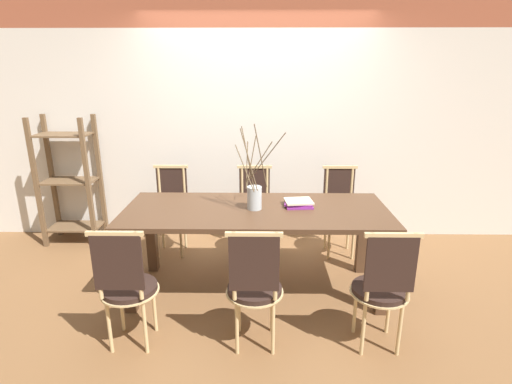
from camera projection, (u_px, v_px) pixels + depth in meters
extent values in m
plane|color=brown|center=(256.00, 289.00, 3.63)|extent=(16.00, 16.00, 0.00)
cube|color=silver|center=(258.00, 138.00, 4.53)|extent=(12.00, 0.06, 2.32)
cube|color=#4C3321|center=(256.00, 211.00, 3.40)|extent=(2.25, 0.91, 0.04)
cube|color=#4C3321|center=(128.00, 271.00, 3.19)|extent=(0.09, 0.09, 0.73)
cube|color=#4C3321|center=(384.00, 272.00, 3.17)|extent=(0.09, 0.09, 0.73)
cube|color=#4C3321|center=(151.00, 235.00, 3.87)|extent=(0.09, 0.09, 0.73)
cube|color=#4C3321|center=(362.00, 237.00, 3.84)|extent=(0.09, 0.09, 0.73)
cylinder|color=black|center=(130.00, 288.00, 2.80)|extent=(0.38, 0.38, 0.04)
cylinder|color=tan|center=(130.00, 291.00, 2.81)|extent=(0.41, 0.41, 0.01)
cylinder|color=tan|center=(121.00, 306.00, 2.99)|extent=(0.03, 0.03, 0.42)
cylinder|color=tan|center=(154.00, 306.00, 2.99)|extent=(0.03, 0.03, 0.42)
cylinder|color=tan|center=(109.00, 326.00, 2.75)|extent=(0.03, 0.03, 0.42)
cylinder|color=tan|center=(145.00, 327.00, 2.75)|extent=(0.03, 0.03, 0.42)
cylinder|color=tan|center=(97.00, 266.00, 2.57)|extent=(0.03, 0.03, 0.48)
cylinder|color=tan|center=(139.00, 266.00, 2.57)|extent=(0.03, 0.03, 0.48)
cube|color=black|center=(117.00, 263.00, 2.56)|extent=(0.33, 0.02, 0.38)
cube|color=tan|center=(114.00, 234.00, 2.51)|extent=(0.37, 0.03, 0.03)
cylinder|color=black|center=(255.00, 289.00, 2.79)|extent=(0.38, 0.38, 0.04)
cylinder|color=tan|center=(255.00, 292.00, 2.80)|extent=(0.41, 0.41, 0.01)
cylinder|color=tan|center=(239.00, 307.00, 2.98)|extent=(0.03, 0.03, 0.42)
cylinder|color=tan|center=(272.00, 307.00, 2.98)|extent=(0.03, 0.03, 0.42)
cylinder|color=tan|center=(237.00, 327.00, 2.74)|extent=(0.03, 0.03, 0.42)
cylinder|color=tan|center=(273.00, 328.00, 2.74)|extent=(0.03, 0.03, 0.42)
cylinder|color=tan|center=(234.00, 267.00, 2.56)|extent=(0.03, 0.03, 0.48)
cylinder|color=tan|center=(276.00, 267.00, 2.56)|extent=(0.03, 0.03, 0.48)
cube|color=black|center=(255.00, 264.00, 2.55)|extent=(0.33, 0.02, 0.38)
cube|color=tan|center=(255.00, 235.00, 2.49)|extent=(0.37, 0.03, 0.03)
cylinder|color=black|center=(379.00, 290.00, 2.78)|extent=(0.38, 0.38, 0.04)
cylinder|color=tan|center=(379.00, 293.00, 2.79)|extent=(0.41, 0.41, 0.01)
cylinder|color=tan|center=(355.00, 308.00, 2.97)|extent=(0.03, 0.03, 0.42)
cylinder|color=tan|center=(389.00, 308.00, 2.97)|extent=(0.03, 0.03, 0.42)
cylinder|color=tan|center=(363.00, 329.00, 2.73)|extent=(0.03, 0.03, 0.42)
cylinder|color=tan|center=(400.00, 329.00, 2.73)|extent=(0.03, 0.03, 0.42)
cylinder|color=tan|center=(369.00, 268.00, 2.55)|extent=(0.03, 0.03, 0.48)
cylinder|color=tan|center=(411.00, 268.00, 2.55)|extent=(0.03, 0.03, 0.48)
cube|color=black|center=(391.00, 265.00, 2.54)|extent=(0.33, 0.02, 0.38)
cube|color=tan|center=(394.00, 235.00, 2.48)|extent=(0.37, 0.03, 0.03)
cylinder|color=black|center=(170.00, 215.00, 4.21)|extent=(0.38, 0.38, 0.04)
cylinder|color=tan|center=(170.00, 217.00, 4.22)|extent=(0.41, 0.41, 0.01)
cylinder|color=tan|center=(181.00, 239.00, 4.16)|extent=(0.03, 0.03, 0.42)
cylinder|color=tan|center=(157.00, 239.00, 4.16)|extent=(0.03, 0.03, 0.42)
cylinder|color=tan|center=(185.00, 230.00, 4.39)|extent=(0.03, 0.03, 0.42)
cylinder|color=tan|center=(163.00, 230.00, 4.40)|extent=(0.03, 0.03, 0.42)
cylinder|color=tan|center=(184.00, 187.00, 4.29)|extent=(0.03, 0.03, 0.48)
cylinder|color=tan|center=(160.00, 187.00, 4.29)|extent=(0.03, 0.03, 0.48)
cube|color=black|center=(172.00, 185.00, 4.29)|extent=(0.33, 0.02, 0.38)
cube|color=tan|center=(171.00, 167.00, 4.22)|extent=(0.37, 0.03, 0.03)
cylinder|color=black|center=(254.00, 215.00, 4.20)|extent=(0.38, 0.38, 0.04)
cylinder|color=tan|center=(254.00, 217.00, 4.21)|extent=(0.41, 0.41, 0.01)
cylinder|color=tan|center=(266.00, 240.00, 4.15)|extent=(0.03, 0.03, 0.42)
cylinder|color=tan|center=(242.00, 240.00, 4.15)|extent=(0.03, 0.03, 0.42)
cylinder|color=tan|center=(266.00, 231.00, 4.38)|extent=(0.03, 0.03, 0.42)
cylinder|color=tan|center=(243.00, 230.00, 4.39)|extent=(0.03, 0.03, 0.42)
cylinder|color=tan|center=(267.00, 187.00, 4.28)|extent=(0.03, 0.03, 0.48)
cylinder|color=tan|center=(242.00, 187.00, 4.28)|extent=(0.03, 0.03, 0.48)
cube|color=black|center=(255.00, 185.00, 4.28)|extent=(0.33, 0.02, 0.38)
cube|color=tan|center=(255.00, 167.00, 4.21)|extent=(0.37, 0.03, 0.03)
cylinder|color=black|center=(340.00, 215.00, 4.19)|extent=(0.38, 0.38, 0.04)
cylinder|color=tan|center=(340.00, 218.00, 4.19)|extent=(0.41, 0.41, 0.01)
cylinder|color=tan|center=(353.00, 240.00, 4.13)|extent=(0.03, 0.03, 0.42)
cylinder|color=tan|center=(329.00, 240.00, 4.14)|extent=(0.03, 0.03, 0.42)
cylinder|color=tan|center=(348.00, 231.00, 4.37)|extent=(0.03, 0.03, 0.42)
cylinder|color=tan|center=(325.00, 231.00, 4.37)|extent=(0.03, 0.03, 0.42)
cylinder|color=tan|center=(351.00, 188.00, 4.26)|extent=(0.03, 0.03, 0.48)
cylinder|color=tan|center=(326.00, 188.00, 4.27)|extent=(0.03, 0.03, 0.48)
cube|color=black|center=(339.00, 185.00, 4.26)|extent=(0.33, 0.02, 0.38)
cube|color=tan|center=(340.00, 167.00, 4.20)|extent=(0.37, 0.03, 0.03)
cylinder|color=#B2BCC1|center=(254.00, 198.00, 3.37)|extent=(0.12, 0.12, 0.20)
cylinder|color=brown|center=(248.00, 159.00, 3.21)|extent=(0.12, 0.11, 0.51)
cylinder|color=brown|center=(245.00, 168.00, 3.21)|extent=(0.17, 0.16, 0.36)
cylinder|color=brown|center=(261.00, 157.00, 3.21)|extent=(0.11, 0.12, 0.54)
cylinder|color=brown|center=(267.00, 157.00, 3.41)|extent=(0.31, 0.22, 0.45)
cylinder|color=brown|center=(247.00, 165.00, 3.29)|extent=(0.02, 0.13, 0.37)
cylinder|color=brown|center=(259.00, 162.00, 3.39)|extent=(0.23, 0.08, 0.37)
cylinder|color=brown|center=(251.00, 161.00, 3.31)|extent=(0.09, 0.06, 0.42)
cylinder|color=brown|center=(249.00, 160.00, 3.20)|extent=(0.15, 0.10, 0.49)
cube|color=#842D8C|center=(299.00, 205.00, 3.46)|extent=(0.24, 0.21, 0.02)
cube|color=#842D8C|center=(298.00, 203.00, 3.46)|extent=(0.25, 0.19, 0.02)
cube|color=beige|center=(299.00, 201.00, 3.46)|extent=(0.26, 0.23, 0.02)
cube|color=brown|center=(36.00, 185.00, 4.29)|extent=(0.04, 0.04, 1.43)
cube|color=brown|center=(88.00, 185.00, 4.28)|extent=(0.04, 0.04, 1.43)
cube|color=brown|center=(52.00, 177.00, 4.60)|extent=(0.04, 0.04, 1.43)
cube|color=brown|center=(100.00, 177.00, 4.60)|extent=(0.04, 0.04, 1.43)
cube|color=brown|center=(76.00, 226.00, 4.60)|extent=(0.56, 0.33, 0.02)
cube|color=brown|center=(69.00, 181.00, 4.44)|extent=(0.56, 0.33, 0.02)
cube|color=brown|center=(63.00, 135.00, 4.29)|extent=(0.56, 0.33, 0.02)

